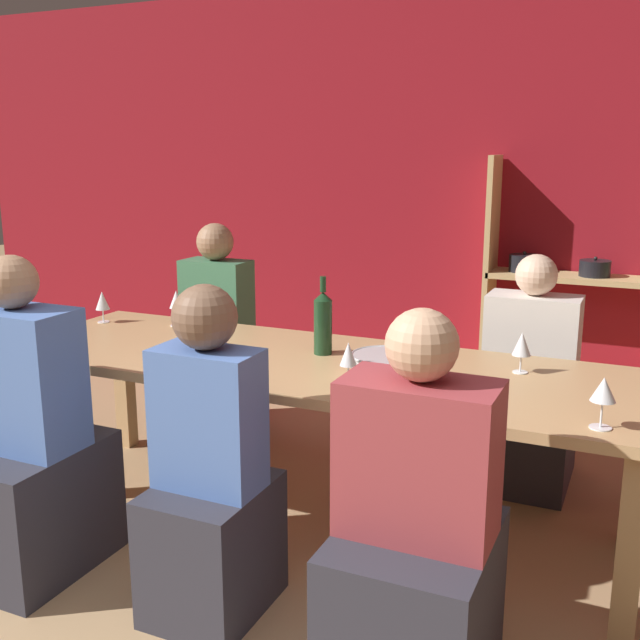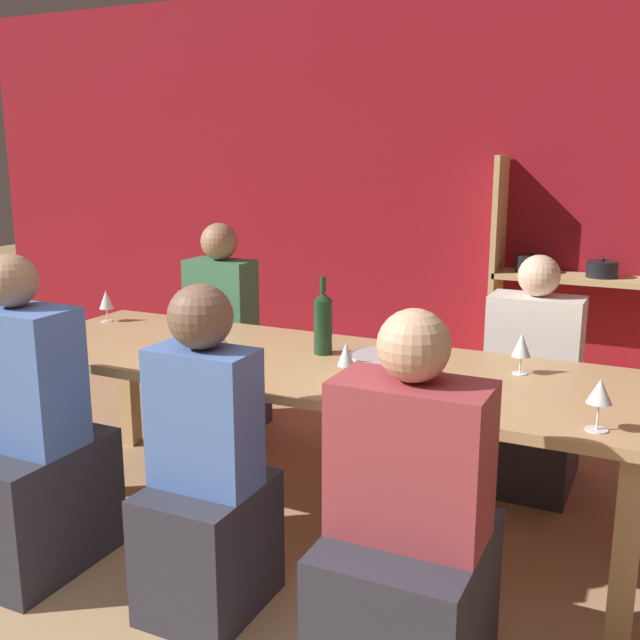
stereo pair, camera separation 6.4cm
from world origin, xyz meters
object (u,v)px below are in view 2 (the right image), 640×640
object	(u,v)px
wine_bottle_green	(323,322)
person_far_b	(531,404)
wine_glass_red_a	(106,301)
wine_glass_red_c	(346,356)
wine_glass_red_b	(220,340)
person_near_a	(27,457)
wine_glass_empty_a	(600,393)
person_far_a	(223,355)
person_near_c	(207,492)
wine_glass_white_a	(212,329)
person_near_b	(408,557)
shelf_unit	(603,317)
wine_glass_red_d	(179,300)
wine_glass_white_b	(521,346)
mixing_bowl	(384,365)

from	to	relation	value
wine_bottle_green	person_far_b	world-z (taller)	person_far_b
wine_glass_red_a	wine_bottle_green	bearing A→B (deg)	-3.85
wine_bottle_green	wine_glass_red_c	distance (m)	0.44
wine_glass_red_b	person_near_a	xyz separation A→B (m)	(-0.52, -0.56, -0.39)
wine_glass_red_b	person_near_a	size ratio (longest dim) A/B	0.11
wine_glass_empty_a	person_near_a	distance (m)	2.08
wine_bottle_green	person_far_a	world-z (taller)	person_far_a
person_near_c	person_far_b	bearing A→B (deg)	61.56
wine_glass_white_a	person_near_a	size ratio (longest dim) A/B	0.15
wine_bottle_green	wine_glass_white_a	world-z (taller)	wine_bottle_green
person_far_a	person_near_c	size ratio (longest dim) A/B	1.03
wine_glass_red_b	person_near_c	xyz separation A→B (m)	(0.27, -0.51, -0.39)
wine_glass_red_c	person_near_b	distance (m)	0.82
person_far_a	person_far_b	distance (m)	1.71
shelf_unit	wine_glass_white_a	size ratio (longest dim) A/B	8.66
wine_glass_red_c	person_far_a	xyz separation A→B (m)	(-1.21, 1.02, -0.40)
wine_glass_red_c	person_far_a	world-z (taller)	person_far_a
wine_glass_red_b	wine_glass_red_d	bearing A→B (deg)	138.67
wine_glass_red_a	wine_glass_white_b	world-z (taller)	wine_glass_white_b
wine_glass_red_d	person_near_a	world-z (taller)	person_near_a
mixing_bowl	wine_glass_red_a	xyz separation A→B (m)	(-1.61, 0.28, 0.06)
wine_bottle_green	wine_glass_red_a	bearing A→B (deg)	176.15
wine_glass_white_a	wine_glass_red_b	xyz separation A→B (m)	(0.08, -0.07, -0.02)
wine_glass_empty_a	person_near_b	bearing A→B (deg)	-134.71
wine_glass_white_a	person_near_b	bearing A→B (deg)	-30.82
person_far_a	wine_glass_red_c	bearing A→B (deg)	139.88
person_near_a	person_near_b	bearing A→B (deg)	-0.93
wine_glass_white_b	wine_glass_empty_a	bearing A→B (deg)	-56.53
wine_glass_empty_a	person_far_a	xyz separation A→B (m)	(-2.10, 1.10, -0.41)
wine_glass_red_b	person_far_a	xyz separation A→B (m)	(-0.63, 0.97, -0.39)
wine_glass_red_c	person_near_c	distance (m)	0.69
wine_glass_red_a	wine_glass_red_b	xyz separation A→B (m)	(0.94, -0.39, -0.01)
person_far_b	shelf_unit	bearing A→B (deg)	-97.50
wine_glass_empty_a	person_near_a	world-z (taller)	person_near_a
wine_glass_white_b	person_near_c	distance (m)	1.31
wine_glass_red_a	wine_glass_red_d	bearing A→B (deg)	13.38
wine_glass_white_b	person_near_b	distance (m)	1.06
person_far_a	mixing_bowl	bearing A→B (deg)	146.49
person_near_a	person_near_b	xyz separation A→B (m)	(1.54, -0.02, -0.02)
mixing_bowl	wine_glass_empty_a	size ratio (longest dim) A/B	1.66
mixing_bowl	wine_glass_white_a	world-z (taller)	wine_glass_white_a
wine_bottle_green	person_near_a	size ratio (longest dim) A/B	0.28
wine_glass_red_b	person_near_c	bearing A→B (deg)	-62.62
person_near_a	mixing_bowl	bearing A→B (deg)	29.56
wine_glass_white_a	wine_glass_white_b	bearing A→B (deg)	14.08
person_far_b	mixing_bowl	bearing A→B (deg)	65.08
wine_bottle_green	wine_glass_white_b	size ratio (longest dim) A/B	2.06
mixing_bowl	wine_glass_red_b	world-z (taller)	wine_glass_red_b
person_far_a	person_near_b	size ratio (longest dim) A/B	1.02
wine_glass_white_a	person_far_a	xyz separation A→B (m)	(-0.54, 0.90, -0.41)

